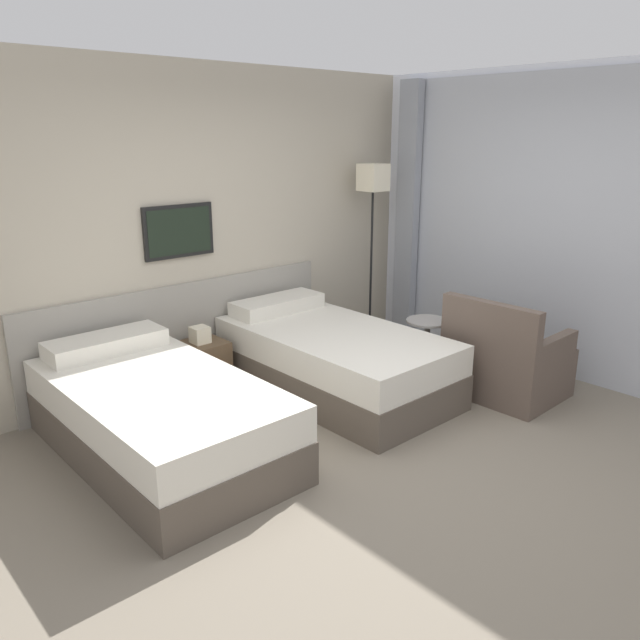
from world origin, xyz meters
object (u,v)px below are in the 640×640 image
object	(u,v)px
nightstand	(202,364)
side_table	(427,339)
floor_lamp	(373,192)
armchair	(505,364)
bed_near_door	(158,416)
bed_near_window	(333,359)

from	to	relation	value
nightstand	side_table	distance (m)	1.99
side_table	floor_lamp	bearing A→B (deg)	68.59
side_table	armchair	bearing A→B (deg)	-71.89
bed_near_door	floor_lamp	xyz separation A→B (m)	(2.87, 0.74, 1.27)
bed_near_door	side_table	bearing A→B (deg)	-8.66
nightstand	floor_lamp	distance (m)	2.44
nightstand	armchair	size ratio (longest dim) A/B	0.64
floor_lamp	bed_near_window	bearing A→B (deg)	-148.97
nightstand	bed_near_door	bearing A→B (deg)	-136.58
floor_lamp	armchair	size ratio (longest dim) A/B	2.10
bed_near_door	floor_lamp	size ratio (longest dim) A/B	1.10
nightstand	floor_lamp	xyz separation A→B (m)	(2.05, -0.04, 1.33)
bed_near_window	nightstand	world-z (taller)	bed_near_window
bed_near_window	side_table	bearing A→B (deg)	-25.14
nightstand	bed_near_window	bearing A→B (deg)	-43.42
nightstand	floor_lamp	world-z (taller)	floor_lamp
bed_near_door	floor_lamp	world-z (taller)	floor_lamp
bed_near_window	floor_lamp	bearing A→B (deg)	31.03
bed_near_door	floor_lamp	distance (m)	3.22
bed_near_door	nightstand	distance (m)	1.13
bed_near_window	side_table	world-z (taller)	bed_near_window
side_table	armchair	distance (m)	0.70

